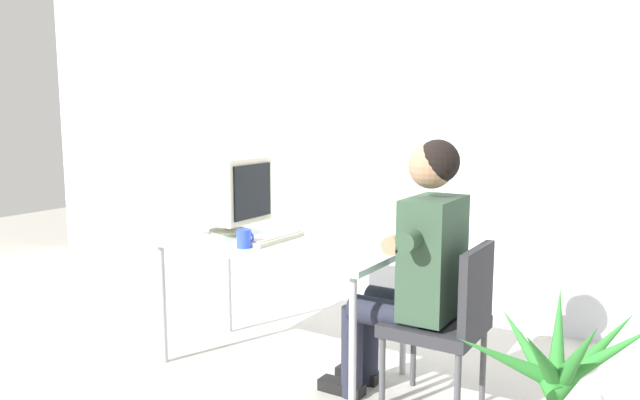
% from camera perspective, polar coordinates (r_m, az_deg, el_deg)
% --- Properties ---
extents(ground_plane, '(12.00, 12.00, 0.00)m').
position_cam_1_polar(ground_plane, '(3.68, -3.55, -14.93)').
color(ground_plane, '#B2ADA3').
extents(wall_back, '(8.00, 0.10, 3.00)m').
position_cam_1_polar(wall_back, '(4.47, 10.07, 8.85)').
color(wall_back, silver).
rests_on(wall_back, ground_plane).
extents(desk, '(1.35, 0.69, 0.73)m').
position_cam_1_polar(desk, '(3.47, -3.65, -4.66)').
color(desk, '#B7B7BC').
rests_on(desk, ground_plane).
extents(crt_monitor, '(0.37, 0.38, 0.45)m').
position_cam_1_polar(crt_monitor, '(3.67, -8.36, 0.91)').
color(crt_monitor, beige).
rests_on(crt_monitor, desk).
extents(keyboard, '(0.17, 0.41, 0.03)m').
position_cam_1_polar(keyboard, '(3.48, -4.47, -3.42)').
color(keyboard, beige).
rests_on(keyboard, desk).
extents(office_chair, '(0.43, 0.43, 0.83)m').
position_cam_1_polar(office_chair, '(3.08, 11.50, -10.44)').
color(office_chair, '#4C4C51').
rests_on(office_chair, ground_plane).
extents(person_seated, '(0.68, 0.57, 1.31)m').
position_cam_1_polar(person_seated, '(3.07, 8.63, -5.51)').
color(person_seated, '#334C38').
rests_on(person_seated, ground_plane).
extents(desk_mug, '(0.08, 0.09, 0.10)m').
position_cam_1_polar(desk_mug, '(3.32, -6.88, -3.49)').
color(desk_mug, blue).
rests_on(desk_mug, desk).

